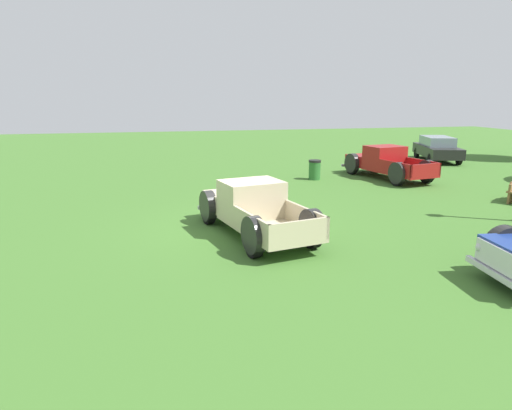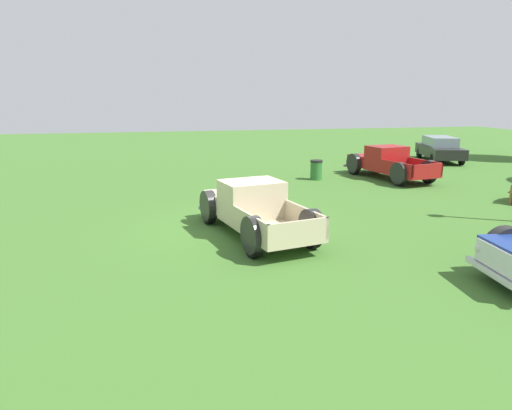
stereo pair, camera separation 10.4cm
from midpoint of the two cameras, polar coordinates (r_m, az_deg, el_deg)
The scene contains 5 objects.
ground_plane at distance 14.04m, azimuth -2.98°, elevation -2.85°, with size 80.00×80.00×0.00m, color #3D6B28.
pickup_truck_foreground at distance 13.42m, azimuth -0.89°, elevation -0.33°, with size 5.34×2.87×1.55m.
pickup_truck_behind_left at distance 23.44m, azimuth 15.55°, elevation 5.17°, with size 5.39×2.81×1.57m.
sedan_distant_a at distance 30.56m, azimuth 21.68°, elevation 6.63°, with size 4.84×3.09×1.50m.
trash_can at distance 22.20m, azimuth 7.23°, elevation 4.41°, with size 0.59×0.59×0.95m.
Camera 1 is at (13.26, -2.40, 3.95)m, focal length 31.89 mm.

